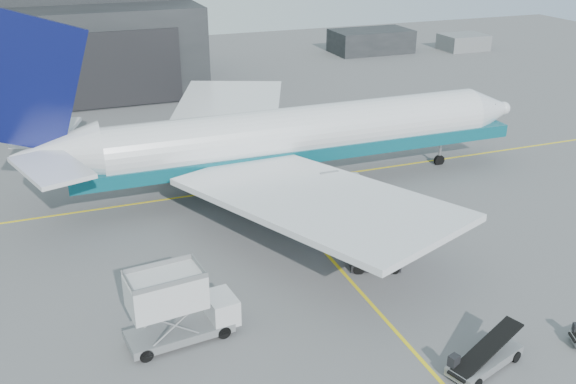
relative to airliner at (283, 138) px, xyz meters
name	(u,v)px	position (x,y,z in m)	size (l,w,h in m)	color
ground	(364,295)	(-1.37, -18.88, -4.79)	(200.00, 200.00, 0.00)	#565659
taxi_lines	(294,217)	(-1.37, -6.21, -4.78)	(80.00, 42.12, 0.02)	yellow
hangar	(3,22)	(-23.37, 46.06, 4.75)	(50.00, 28.30, 28.00)	black
distant_bldg_a	(370,52)	(36.63, 53.12, -4.79)	(14.00, 8.00, 4.00)	black
distant_bldg_b	(463,50)	(53.63, 49.12, -4.79)	(8.00, 6.00, 2.80)	slate
airliner	(283,138)	(0.00, 0.00, 0.00)	(48.81, 47.33, 17.13)	white
catering_truck	(177,307)	(-13.68, -19.28, -2.53)	(6.73, 3.14, 4.46)	slate
pushback_tug	(376,260)	(1.12, -15.88, -4.19)	(3.93, 3.03, 1.61)	black
belt_loader_a	(484,359)	(1.45, -27.77, -4.18)	(5.33, 3.14, 2.00)	slate
traffic_cone	(373,242)	(2.53, -12.80, -4.57)	(0.33, 0.33, 0.47)	#FF4408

